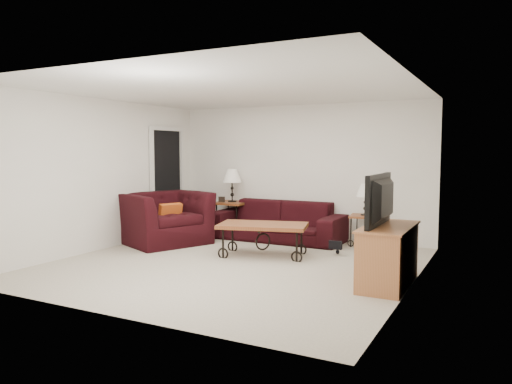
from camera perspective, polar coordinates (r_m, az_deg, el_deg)
ground at (r=7.17m, az=-2.60°, el=-8.41°), size 5.00×5.00×0.00m
wall_back at (r=9.24m, az=5.14°, el=2.39°), size 5.00×0.02×2.50m
wall_front at (r=4.99m, az=-17.12°, el=0.09°), size 5.00×0.02×2.50m
wall_left at (r=8.52m, az=-17.37°, el=1.98°), size 0.02×5.00×2.50m
wall_right at (r=6.14m, az=18.02°, el=0.92°), size 0.02×5.00×2.50m
ceiling at (r=7.03m, az=-2.68°, el=11.83°), size 5.00×5.00×0.00m
doorway at (r=9.75m, az=-10.39°, el=1.10°), size 0.08×0.94×2.04m
sofa at (r=8.98m, az=2.49°, el=-3.40°), size 2.44×0.95×0.71m
side_table_left at (r=9.63m, az=-2.79°, el=-3.05°), size 0.62×0.62×0.64m
side_table_right at (r=8.63m, az=12.59°, el=-4.43°), size 0.56×0.56×0.54m
lamp_left at (r=9.56m, az=-2.81°, el=0.77°), size 0.38×0.38×0.64m
lamp_right at (r=8.56m, az=12.66°, el=-0.88°), size 0.35×0.35×0.54m
photo_frame_left at (r=9.53m, az=-4.04°, el=-0.87°), size 0.13×0.05×0.11m
photo_frame_right at (r=8.41m, az=13.36°, el=-2.53°), size 0.11×0.02×0.09m
coffee_table at (r=7.65m, az=0.82°, el=-5.62°), size 1.50×1.06×0.51m
armchair at (r=8.79m, az=-10.60°, el=-3.02°), size 1.68×1.77×0.91m
throw_pillow at (r=8.65m, az=-10.03°, el=-2.69°), size 0.26×0.42×0.41m
tv_stand at (r=6.22m, az=15.20°, el=-7.17°), size 0.51×1.22×0.73m
television at (r=6.12m, az=15.16°, el=-0.91°), size 0.14×1.09×0.63m
backpack at (r=7.88m, az=9.54°, el=-5.74°), size 0.32×0.25×0.41m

